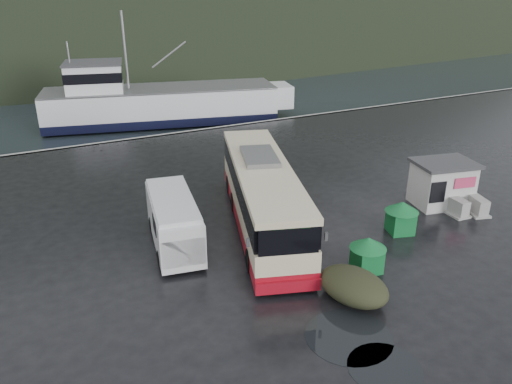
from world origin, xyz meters
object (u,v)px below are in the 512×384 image
fishing_trawler (162,107)px  jersey_barrier_b (474,212)px  dome_tent (352,298)px  ticket_kiosk (439,204)px  white_van (175,244)px  waste_bin_left (399,232)px  waste_bin_right (366,270)px  jersey_barrier_a (453,213)px  coach_bus (262,226)px

fishing_trawler → jersey_barrier_b: bearing=-62.5°
dome_tent → ticket_kiosk: bearing=27.7°
ticket_kiosk → jersey_barrier_b: 1.73m
jersey_barrier_b → fishing_trawler: bearing=104.3°
white_van → waste_bin_left: size_ratio=3.59×
ticket_kiosk → fishing_trawler: fishing_trawler is taller
white_van → jersey_barrier_b: size_ratio=3.18×
white_van → waste_bin_right: white_van is taller
ticket_kiosk → dome_tent: bearing=-140.0°
jersey_barrier_a → waste_bin_left: bearing=-174.1°
fishing_trawler → ticket_kiosk: bearing=-63.4°
coach_bus → jersey_barrier_a: size_ratio=6.88×
waste_bin_left → jersey_barrier_b: (4.88, 0.01, 0.00)m
coach_bus → ticket_kiosk: size_ratio=3.91×
waste_bin_left → jersey_barrier_a: (3.84, 0.40, 0.00)m
coach_bus → dome_tent: coach_bus is taller
coach_bus → fishing_trawler: fishing_trawler is taller
white_van → jersey_barrier_a: 13.89m
coach_bus → white_van: (-4.28, 0.13, 0.00)m
jersey_barrier_a → fishing_trawler: 29.36m
jersey_barrier_a → jersey_barrier_b: bearing=-20.5°
waste_bin_left → dome_tent: 6.12m
waste_bin_right → fishing_trawler: fishing_trawler is taller
fishing_trawler → jersey_barrier_a: bearing=-64.3°
white_van → dome_tent: white_van is taller
waste_bin_left → coach_bus: bearing=147.7°
coach_bus → white_van: size_ratio=2.13×
white_van → waste_bin_left: (9.69, -3.55, 0.00)m
white_van → waste_bin_right: bearing=-31.7°
waste_bin_right → dome_tent: bearing=-141.2°
waste_bin_left → dome_tent: bearing=-147.4°
white_van → fishing_trawler: fishing_trawler is taller
jersey_barrier_b → waste_bin_right: bearing=-166.8°
waste_bin_right → dome_tent: size_ratio=0.53×
waste_bin_right → ticket_kiosk: ticket_kiosk is taller
coach_bus → white_van: bearing=-163.7°
waste_bin_left → ticket_kiosk: 4.29m
waste_bin_left → waste_bin_right: bearing=-150.7°
waste_bin_right → dome_tent: waste_bin_right is taller
white_van → fishing_trawler: bearing=84.2°
coach_bus → ticket_kiosk: coach_bus is taller
jersey_barrier_b → jersey_barrier_a: bearing=159.5°
coach_bus → waste_bin_right: size_ratio=7.94×
waste_bin_right → jersey_barrier_a: 7.69m
waste_bin_left → dome_tent: (-5.16, -3.30, 0.00)m
ticket_kiosk → fishing_trawler: (-6.56, 27.55, 0.00)m
dome_tent → jersey_barrier_a: bearing=22.4°
waste_bin_right → coach_bus: bearing=109.7°
coach_bus → white_van: 4.28m
white_van → ticket_kiosk: 13.85m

